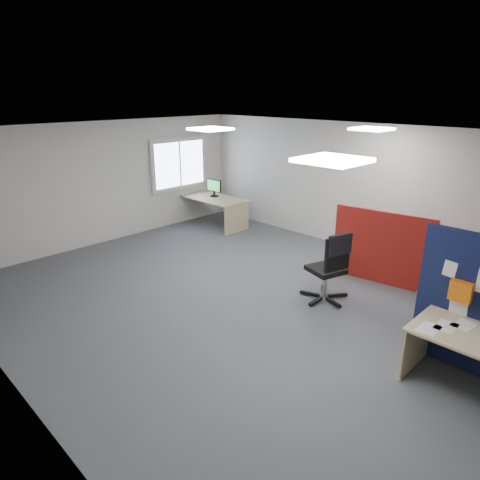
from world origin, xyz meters
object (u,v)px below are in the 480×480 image
Objects in this scene: second_desk at (215,204)px; monitor_second at (214,187)px; office_chair at (331,264)px; red_divider at (381,248)px.

monitor_second is (-0.08, 0.06, 0.41)m from second_desk.
office_chair is (4.63, -1.62, -0.29)m from monitor_second.
monitor_second is 4.91m from office_chair.
red_divider is at bearing -5.82° from monitor_second.
monitor_second is at bearing 167.61° from red_divider.
red_divider is at bearing -3.23° from second_desk.
monitor_second is at bearing 177.18° from office_chair.
monitor_second is (-4.82, 0.33, 0.32)m from red_divider.
second_desk is 4.81m from office_chair.
monitor_second is 0.40× the size of office_chair.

